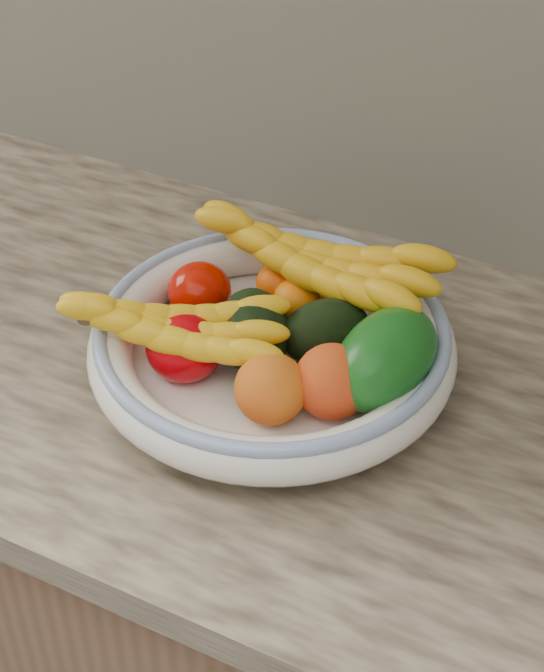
{
  "coord_description": "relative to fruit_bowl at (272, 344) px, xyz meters",
  "views": [
    {
      "loc": [
        0.38,
        0.91,
        1.64
      ],
      "look_at": [
        0.0,
        1.66,
        0.96
      ],
      "focal_mm": 55.0,
      "sensor_mm": 36.0,
      "label": 1
    }
  ],
  "objects": [
    {
      "name": "green_mango",
      "position": [
        0.13,
        0.0,
        0.03
      ],
      "size": [
        0.13,
        0.15,
        0.12
      ],
      "primitive_type": "ellipsoid",
      "rotation": [
        0.0,
        0.31,
        -0.15
      ],
      "color": "#0F5113",
      "rests_on": "fruit_bowl"
    },
    {
      "name": "clementine_back_right",
      "position": [
        0.03,
        0.1,
        0.01
      ],
      "size": [
        0.06,
        0.06,
        0.04
      ],
      "primitive_type": "ellipsoid",
      "rotation": [
        0.0,
        0.0,
        0.29
      ],
      "color": "#ED6205",
      "rests_on": "fruit_bowl"
    },
    {
      "name": "clementine_back_mid",
      "position": [
        -0.01,
        0.07,
        0.01
      ],
      "size": [
        0.06,
        0.06,
        0.05
      ],
      "primitive_type": "ellipsoid",
      "rotation": [
        0.0,
        0.0,
        -0.16
      ],
      "color": "orange",
      "rests_on": "fruit_bowl"
    },
    {
      "name": "banana_bunch_front",
      "position": [
        -0.08,
        -0.06,
        0.03
      ],
      "size": [
        0.27,
        0.19,
        0.07
      ],
      "primitive_type": null,
      "rotation": [
        0.0,
        0.0,
        0.37
      ],
      "color": "yellow",
      "rests_on": "fruit_bowl"
    },
    {
      "name": "clementine_back_left",
      "position": [
        -0.04,
        0.09,
        0.01
      ],
      "size": [
        0.06,
        0.06,
        0.05
      ],
      "primitive_type": "ellipsoid",
      "rotation": [
        0.0,
        0.0,
        -0.15
      ],
      "color": "#E55704",
      "rests_on": "fruit_bowl"
    },
    {
      "name": "tomato_near_left",
      "position": [
        -0.07,
        -0.06,
        0.01
      ],
      "size": [
        0.09,
        0.09,
        0.07
      ],
      "primitive_type": "ellipsoid",
      "rotation": [
        0.0,
        0.0,
        -0.12
      ],
      "color": "#C10007",
      "rests_on": "fruit_bowl"
    },
    {
      "name": "avocado_center",
      "position": [
        -0.02,
        -0.01,
        0.02
      ],
      "size": [
        0.13,
        0.14,
        0.08
      ],
      "primitive_type": "ellipsoid",
      "rotation": [
        0.0,
        0.0,
        0.58
      ],
      "color": "black",
      "rests_on": "fruit_bowl"
    },
    {
      "name": "avocado_right",
      "position": [
        0.05,
        0.03,
        0.02
      ],
      "size": [
        0.12,
        0.12,
        0.07
      ],
      "primitive_type": "ellipsoid",
      "rotation": [
        0.0,
        0.0,
        -0.73
      ],
      "color": "black",
      "rests_on": "fruit_bowl"
    },
    {
      "name": "peach_right",
      "position": [
        0.09,
        -0.05,
        0.02
      ],
      "size": [
        0.1,
        0.1,
        0.08
      ],
      "primitive_type": "ellipsoid",
      "rotation": [
        0.0,
        0.0,
        0.34
      ],
      "color": "orange",
      "rests_on": "fruit_bowl"
    },
    {
      "name": "peach_front",
      "position": [
        0.04,
        -0.08,
        0.02
      ],
      "size": [
        0.08,
        0.08,
        0.07
      ],
      "primitive_type": "ellipsoid",
      "rotation": [
        0.0,
        0.0,
        -0.19
      ],
      "color": "orange",
      "rests_on": "fruit_bowl"
    },
    {
      "name": "kitchen_counter",
      "position": [
        0.0,
        0.03,
        -0.48
      ],
      "size": [
        2.44,
        0.66,
        1.4
      ],
      "color": "brown",
      "rests_on": "ground"
    },
    {
      "name": "banana_bunch_back",
      "position": [
        0.0,
        0.1,
        0.04
      ],
      "size": [
        0.32,
        0.13,
        0.09
      ],
      "primitive_type": null,
      "rotation": [
        0.0,
        0.0,
        -0.06
      ],
      "color": "gold",
      "rests_on": "fruit_bowl"
    },
    {
      "name": "tomato_left",
      "position": [
        -0.11,
        0.03,
        0.01
      ],
      "size": [
        0.09,
        0.09,
        0.06
      ],
      "primitive_type": "ellipsoid",
      "rotation": [
        0.0,
        0.0,
        -0.33
      ],
      "color": "#B90D00",
      "rests_on": "fruit_bowl"
    },
    {
      "name": "fruit_bowl",
      "position": [
        0.0,
        0.0,
        0.0
      ],
      "size": [
        0.39,
        0.39,
        0.08
      ],
      "color": "white",
      "rests_on": "kitchen_counter"
    }
  ]
}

